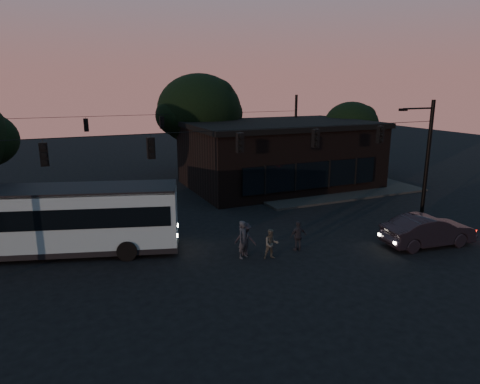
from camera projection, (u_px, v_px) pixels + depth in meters
name	position (u px, v px, depth m)	size (l,w,h in m)	color
ground	(276.00, 276.00, 19.25)	(120.00, 120.00, 0.00)	black
sidewalk_far_right	(321.00, 185.00, 36.38)	(14.00, 10.00, 0.15)	black
building	(279.00, 154.00, 36.30)	(15.40, 10.41, 5.40)	black
tree_behind	(199.00, 110.00, 38.82)	(7.60, 7.60, 9.43)	black
tree_right	(351.00, 125.00, 41.20)	(5.20, 5.20, 6.86)	black
signal_rig_near	(240.00, 164.00, 21.71)	(26.24, 0.30, 7.50)	black
signal_rig_far	(162.00, 136.00, 35.94)	(26.24, 0.30, 7.50)	black
bus	(55.00, 217.00, 21.41)	(12.46, 6.27, 3.43)	gray
car	(428.00, 231.00, 22.79)	(1.75, 5.01, 1.65)	black
pedestrian_a	(244.00, 239.00, 21.11)	(0.70, 0.46, 1.91)	#202229
pedestrian_b	(271.00, 244.00, 21.04)	(0.74, 0.58, 1.53)	#363631
pedestrian_c	(298.00, 236.00, 22.09)	(0.92, 0.38, 1.58)	black
pedestrian_d	(245.00, 239.00, 21.44)	(1.11, 0.64, 1.72)	black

